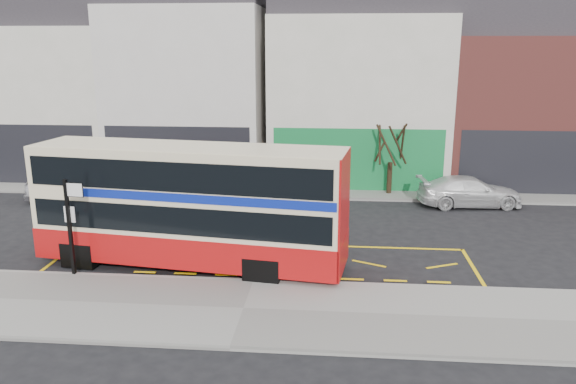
# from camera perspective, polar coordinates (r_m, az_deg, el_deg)

# --- Properties ---
(ground) EXTENTS (120.00, 120.00, 0.00)m
(ground) POSITION_cam_1_polar(r_m,az_deg,el_deg) (17.74, -3.32, -8.83)
(ground) COLOR black
(ground) RESTS_ON ground
(pavement) EXTENTS (40.00, 4.00, 0.15)m
(pavement) POSITION_cam_1_polar(r_m,az_deg,el_deg) (15.65, -4.55, -11.90)
(pavement) COLOR gray
(pavement) RESTS_ON ground
(kerb) EXTENTS (40.00, 0.15, 0.15)m
(kerb) POSITION_cam_1_polar(r_m,az_deg,el_deg) (17.37, -3.50, -9.09)
(kerb) COLOR gray
(kerb) RESTS_ON ground
(far_pavement) EXTENTS (50.00, 3.00, 0.15)m
(far_pavement) POSITION_cam_1_polar(r_m,az_deg,el_deg) (28.09, -0.15, 0.22)
(far_pavement) COLOR gray
(far_pavement) RESTS_ON ground
(road_markings) EXTENTS (14.00, 3.40, 0.01)m
(road_markings) POSITION_cam_1_polar(r_m,az_deg,el_deg) (19.20, -2.64, -6.93)
(road_markings) COLOR yellow
(road_markings) RESTS_ON ground
(terrace_far_left) EXTENTS (8.00, 8.01, 10.80)m
(terrace_far_left) POSITION_cam_1_polar(r_m,az_deg,el_deg) (35.00, -22.47, 9.86)
(terrace_far_left) COLOR silver
(terrace_far_left) RESTS_ON ground
(terrace_left) EXTENTS (8.00, 8.01, 11.80)m
(terrace_left) POSITION_cam_1_polar(r_m,az_deg,el_deg) (32.13, -9.52, 11.31)
(terrace_left) COLOR silver
(terrace_left) RESTS_ON ground
(terrace_green_shop) EXTENTS (9.00, 8.01, 11.30)m
(terrace_green_shop) POSITION_cam_1_polar(r_m,az_deg,el_deg) (31.17, 7.05, 10.85)
(terrace_green_shop) COLOR silver
(terrace_green_shop) RESTS_ON ground
(terrace_right) EXTENTS (9.00, 8.01, 10.30)m
(terrace_right) POSITION_cam_1_polar(r_m,az_deg,el_deg) (32.78, 23.15, 9.11)
(terrace_right) COLOR #95413B
(terrace_right) RESTS_ON ground
(double_decker_bus) EXTENTS (10.26, 3.63, 4.01)m
(double_decker_bus) POSITION_cam_1_polar(r_m,az_deg,el_deg) (18.30, -9.84, -1.28)
(double_decker_bus) COLOR beige
(double_decker_bus) RESTS_ON ground
(bus_stop_post) EXTENTS (0.74, 0.18, 3.02)m
(bus_stop_post) POSITION_cam_1_polar(r_m,az_deg,el_deg) (18.34, -21.20, -2.50)
(bus_stop_post) COLOR black
(bus_stop_post) RESTS_ON pavement
(car_silver) EXTENTS (4.24, 2.53, 1.35)m
(car_silver) POSITION_cam_1_polar(r_m,az_deg,el_deg) (28.22, -21.17, 0.54)
(car_silver) COLOR silver
(car_silver) RESTS_ON ground
(car_grey) EXTENTS (4.06, 2.50, 1.26)m
(car_grey) POSITION_cam_1_polar(r_m,az_deg,el_deg) (25.84, -7.46, 0.09)
(car_grey) COLOR #36393D
(car_grey) RESTS_ON ground
(car_white) EXTENTS (4.78, 2.33, 1.34)m
(car_white) POSITION_cam_1_polar(r_m,az_deg,el_deg) (26.69, 17.95, 0.04)
(car_white) COLOR silver
(car_white) RESTS_ON ground
(street_tree_right) EXTENTS (2.08, 2.08, 4.48)m
(street_tree_right) POSITION_cam_1_polar(r_m,az_deg,el_deg) (27.10, 10.48, 5.86)
(street_tree_right) COLOR #332517
(street_tree_right) RESTS_ON ground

